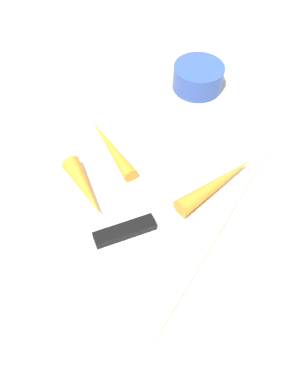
{
  "coord_description": "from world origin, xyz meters",
  "views": [
    {
      "loc": [
        0.31,
        0.2,
        0.51
      ],
      "look_at": [
        0.0,
        0.0,
        0.01
      ],
      "focal_mm": 37.61,
      "sensor_mm": 36.0,
      "label": 1
    }
  ],
  "objects_px": {
    "cutting_board": "(144,194)",
    "carrot_longest": "(217,183)",
    "carrot_shortest": "(85,187)",
    "knife": "(133,228)",
    "carrot_medium": "(111,148)",
    "small_bowl": "(198,77)"
  },
  "relations": [
    {
      "from": "cutting_board",
      "to": "carrot_longest",
      "type": "distance_m",
      "value": 0.11
    },
    {
      "from": "cutting_board",
      "to": "carrot_shortest",
      "type": "height_order",
      "value": "carrot_shortest"
    },
    {
      "from": "knife",
      "to": "carrot_medium",
      "type": "xyz_separation_m",
      "value": [
        -0.11,
        -0.11,
        0.01
      ]
    },
    {
      "from": "carrot_shortest",
      "to": "carrot_medium",
      "type": "bearing_deg",
      "value": 128.41
    },
    {
      "from": "knife",
      "to": "carrot_longest",
      "type": "height_order",
      "value": "carrot_longest"
    },
    {
      "from": "knife",
      "to": "carrot_shortest",
      "type": "bearing_deg",
      "value": 116.65
    },
    {
      "from": "carrot_medium",
      "to": "carrot_longest",
      "type": "distance_m",
      "value": 0.18
    },
    {
      "from": "carrot_longest",
      "to": "small_bowl",
      "type": "relative_size",
      "value": 1.61
    },
    {
      "from": "cutting_board",
      "to": "carrot_longest",
      "type": "relative_size",
      "value": 2.33
    },
    {
      "from": "knife",
      "to": "carrot_shortest",
      "type": "distance_m",
      "value": 0.1
    },
    {
      "from": "carrot_shortest",
      "to": "carrot_longest",
      "type": "bearing_deg",
      "value": 63.85
    },
    {
      "from": "carrot_medium",
      "to": "carrot_shortest",
      "type": "height_order",
      "value": "carrot_shortest"
    },
    {
      "from": "cutting_board",
      "to": "small_bowl",
      "type": "bearing_deg",
      "value": -169.3
    },
    {
      "from": "cutting_board",
      "to": "carrot_shortest",
      "type": "relative_size",
      "value": 3.21
    },
    {
      "from": "carrot_medium",
      "to": "carrot_longest",
      "type": "xyz_separation_m",
      "value": [
        -0.02,
        0.18,
        0.0
      ]
    },
    {
      "from": "carrot_medium",
      "to": "small_bowl",
      "type": "bearing_deg",
      "value": -70.24
    },
    {
      "from": "cutting_board",
      "to": "carrot_longest",
      "type": "xyz_separation_m",
      "value": [
        -0.06,
        0.09,
        0.02
      ]
    },
    {
      "from": "carrot_shortest",
      "to": "small_bowl",
      "type": "distance_m",
      "value": 0.33
    },
    {
      "from": "carrot_medium",
      "to": "carrot_shortest",
      "type": "xyz_separation_m",
      "value": [
        0.09,
        0.01,
        0.0
      ]
    },
    {
      "from": "carrot_longest",
      "to": "carrot_shortest",
      "type": "relative_size",
      "value": 1.38
    },
    {
      "from": "cutting_board",
      "to": "small_bowl",
      "type": "relative_size",
      "value": 3.75
    },
    {
      "from": "cutting_board",
      "to": "carrot_medium",
      "type": "relative_size",
      "value": 2.6
    }
  ]
}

